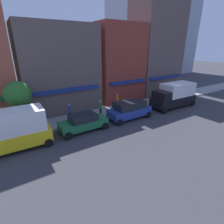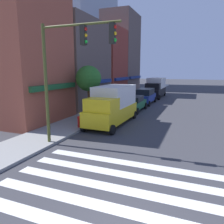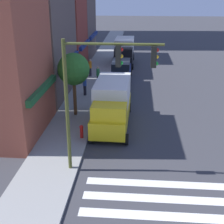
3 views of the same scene
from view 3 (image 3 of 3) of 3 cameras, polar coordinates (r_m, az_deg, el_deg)
The scene contains 11 objects.
storefront_row at distance 31.74m, azimuth -11.13°, elevation 15.93°, with size 30.20×5.30×13.80m.
traffic_signal at distance 14.36m, azimuth -2.34°, elevation 5.67°, with size 0.32×4.54×6.72m.
box_truck_yellow at distance 20.90m, azimuth 0.02°, elevation 1.58°, with size 6.25×2.42×3.04m.
sedan_green at distance 26.87m, azimuth 1.05°, elevation 4.56°, with size 4.41×2.02×1.59m.
suv_blue at distance 31.98m, azimuth 1.67°, elevation 7.73°, with size 4.71×2.12×1.94m.
box_truck_black at distance 38.82m, azimuth 2.24°, elevation 11.08°, with size 6.23×2.42×3.04m.
pedestrian_blue_shirt at distance 26.85m, azimuth -5.01°, elevation 4.98°, with size 0.32×0.32×1.77m.
pedestrian_orange_vest at distance 32.86m, azimuth -4.01°, elevation 8.15°, with size 0.32×0.32×1.77m.
pedestrian_green_top at distance 29.80m, azimuth -2.57°, elevation 6.75°, with size 0.32×0.32×1.77m.
fire_hydrant at distance 19.31m, azimuth -5.59°, elevation -3.44°, with size 0.24×0.24×0.84m.
street_tree at distance 22.01m, azimuth -7.05°, elevation 7.73°, with size 2.25×2.25×4.52m.
Camera 3 is at (-8.23, 3.14, 8.83)m, focal length 50.00 mm.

